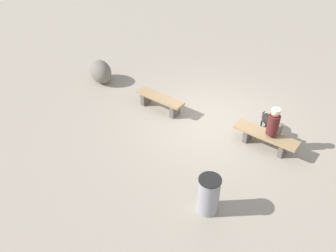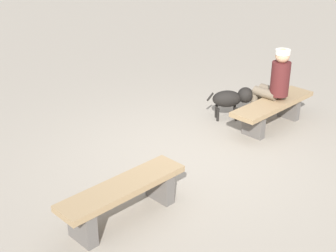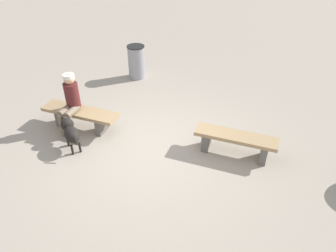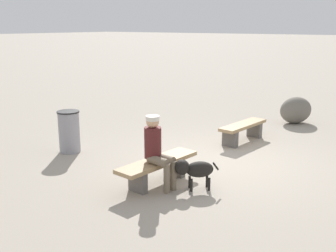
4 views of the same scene
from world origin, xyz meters
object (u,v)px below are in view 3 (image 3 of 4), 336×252
object	(u,v)px
bench_left	(235,141)
trash_bin	(136,62)
seated_person	(70,100)
dog	(70,131)
bench_right	(81,115)

from	to	relation	value
bench_left	trash_bin	size ratio (longest dim) A/B	1.72
trash_bin	seated_person	bearing A→B (deg)	80.86
bench_left	trash_bin	bearing A→B (deg)	-37.28
bench_left	dog	bearing A→B (deg)	16.37
bench_left	dog	xyz separation A→B (m)	(3.13, 0.61, 0.06)
bench_left	seated_person	size ratio (longest dim) A/B	1.26
bench_right	dog	bearing A→B (deg)	107.11
dog	trash_bin	size ratio (longest dim) A/B	0.67
bench_left	dog	world-z (taller)	dog
trash_bin	bench_right	bearing A→B (deg)	83.32
seated_person	dog	xyz separation A→B (m)	(-0.27, 0.58, -0.35)
dog	trash_bin	distance (m)	3.34
seated_person	trash_bin	size ratio (longest dim) A/B	1.37
bench_left	dog	size ratio (longest dim) A/B	2.58
bench_right	dog	xyz separation A→B (m)	(-0.14, 0.66, 0.05)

